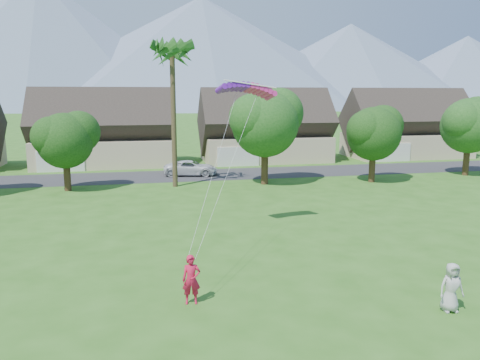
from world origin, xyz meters
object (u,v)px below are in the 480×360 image
object	(u,v)px
kite_flyer	(191,280)
parafoil_kite	(247,87)
watcher	(451,287)
parked_car	(191,168)

from	to	relation	value
kite_flyer	parafoil_kite	size ratio (longest dim) A/B	0.55
parafoil_kite	kite_flyer	bearing A→B (deg)	-126.92
watcher	parked_car	bearing A→B (deg)	107.91
watcher	parked_car	size ratio (longest dim) A/B	0.35
watcher	parafoil_kite	bearing A→B (deg)	120.22
watcher	kite_flyer	bearing A→B (deg)	171.02
kite_flyer	watcher	bearing A→B (deg)	-10.63
watcher	parked_car	xyz separation A→B (m)	(-6.41, 31.93, -0.19)
kite_flyer	parafoil_kite	world-z (taller)	parafoil_kite
kite_flyer	parked_car	bearing A→B (deg)	89.13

